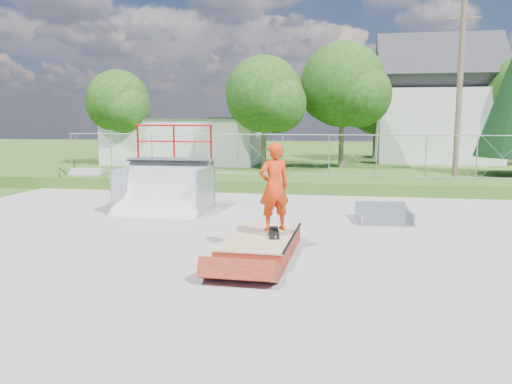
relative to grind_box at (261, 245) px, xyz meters
The scene contains 17 objects.
ground 1.16m from the grind_box, 139.24° to the left, with size 120.00×120.00×0.00m, color #315418.
concrete_pad 1.16m from the grind_box, 139.24° to the left, with size 20.00×16.00×0.04m, color #9B9B99.
grass_berm 10.28m from the grind_box, 94.83° to the left, with size 24.00×3.00×0.50m, color #315418.
grind_box is the anchor object (origin of this frame).
quarter_pipe 5.94m from the grind_box, 131.00° to the left, with size 2.75×2.33×2.75m, color #95999D, non-canonical shape.
flat_bank_ramp 4.95m from the grind_box, 54.09° to the left, with size 1.47×1.56×0.45m, color #95999D, non-canonical shape.
skateboard 0.38m from the grind_box, 10.59° to the left, with size 0.22×0.80×0.02m, color black.
skater 1.23m from the grind_box, 10.59° to the left, with size 0.69×0.45×1.89m, color red.
concrete_stairs 13.30m from the grind_box, 134.75° to the left, with size 1.50×1.60×0.80m, color #9B9B99, non-canonical shape.
chain_link_fence 11.34m from the grind_box, 94.40° to the left, with size 20.00×0.06×1.80m, color #9C9EA4, non-canonical shape.
utility_building_flat 24.45m from the grind_box, 111.29° to the left, with size 10.00×6.00×3.00m, color beige.
gable_house 28.19m from the grind_box, 73.09° to the left, with size 8.40×6.08×8.94m.
utility_pole 14.86m from the grind_box, 62.51° to the left, with size 0.24×0.24×8.00m, color brown.
tree_left_near 19.19m from the grind_box, 98.02° to the left, with size 4.76×4.48×6.65m.
tree_center 21.16m from the grind_box, 84.67° to the left, with size 5.44×5.12×7.60m.
tree_left_far 24.44m from the grind_box, 121.53° to the left, with size 4.42×4.16×6.18m.
tree_back_mid 29.13m from the grind_box, 81.36° to the left, with size 4.08×3.84×5.70m.
Camera 1 is at (2.54, -11.14, 2.89)m, focal length 35.00 mm.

